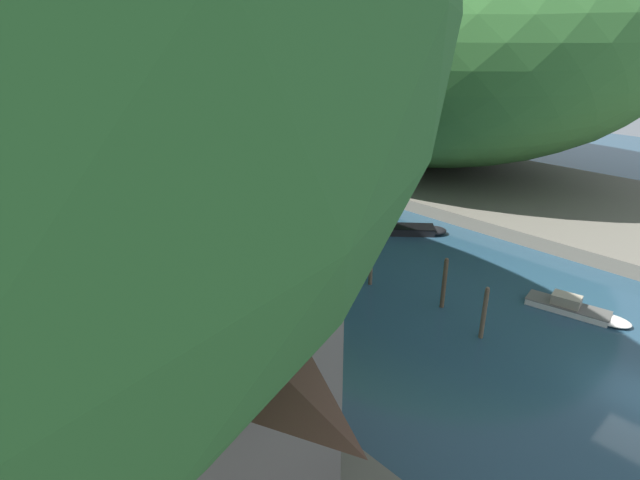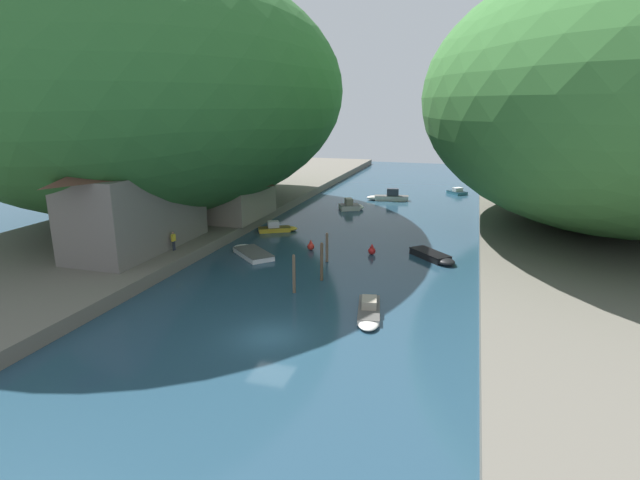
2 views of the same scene
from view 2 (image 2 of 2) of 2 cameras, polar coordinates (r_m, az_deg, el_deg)
The scene contains 20 objects.
water_surface at distance 57.89m, azimuth 5.80°, elevation 1.71°, with size 130.00×130.00×0.00m, color #234256.
left_bank at distance 66.09m, azimuth -14.16°, elevation 3.48°, with size 22.00×120.00×1.02m.
right_bank at distance 58.02m, azimuth 28.67°, elevation 0.43°, with size 22.00×120.00×1.02m.
hillside_left at distance 62.61m, azimuth -17.57°, elevation 15.96°, with size 40.36×56.50×27.94m.
hillside_right at distance 60.07m, azimuth 30.80°, elevation 13.75°, with size 38.41×53.78×26.11m.
waterfront_building at distance 46.77m, azimuth -20.28°, elevation 4.61°, with size 6.48×14.52×8.93m.
boathouse_shed at distance 57.60m, azimuth -10.18°, elevation 5.34°, with size 7.75×10.19×5.39m.
boat_mid_channel at distance 66.19m, azimuth 3.64°, elevation 3.89°, with size 3.71×3.14×1.50m.
boat_cabin_cruiser at distance 80.65m, azimuth 15.24°, elevation 5.34°, with size 3.71×3.79×1.03m.
boat_near_quay at distance 46.74m, azimuth -7.97°, elevation -1.37°, with size 5.74×5.48×0.48m.
boat_far_upstream at distance 33.41m, azimuth 5.61°, elevation -8.12°, with size 2.35×5.60×0.95m.
boat_far_right_bank at distance 45.79m, azimuth 12.95°, elevation -1.89°, with size 4.66×4.79×0.60m.
boat_yellow_tender at distance 54.82m, azimuth -4.82°, elevation 1.35°, with size 4.32×3.21×1.17m.
boat_red_skiff at distance 73.10m, azimuth 7.72°, elevation 4.92°, with size 6.14×2.47×1.74m.
mooring_post_nearest at distance 36.69m, azimuth -3.00°, elevation -3.86°, with size 0.23×0.23×2.97m.
mooring_post_second at distance 39.20m, azimuth 0.19°, elevation -2.46°, with size 0.25×0.25×3.12m.
mooring_post_middle at distance 43.84m, azimuth 0.80°, elevation -0.83°, with size 0.24×0.24×2.68m.
channel_buoy_near at distance 47.69m, azimuth -1.05°, elevation -0.68°, with size 0.67×0.67×1.01m.
channel_buoy_far at distance 46.49m, azimuth 5.94°, elevation -1.17°, with size 0.69×0.69×1.04m.
person_on_quay at distance 45.64m, azimuth -16.40°, elevation 0.04°, with size 0.27×0.41×1.69m.
Camera 2 is at (10.89, -25.23, 13.52)m, focal length 28.00 mm.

